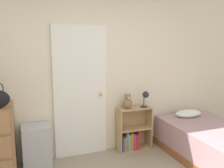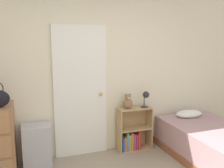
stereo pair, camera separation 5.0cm
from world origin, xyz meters
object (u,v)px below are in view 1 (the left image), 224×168
(teddy_bear, at_px, (128,102))
(bed, at_px, (215,144))
(bookshelf, at_px, (132,133))
(desk_lamp, at_px, (145,96))
(storage_bin, at_px, (37,146))

(teddy_bear, height_order, bed, teddy_bear)
(bookshelf, height_order, desk_lamp, desk_lamp)
(bookshelf, xyz_separation_m, teddy_bear, (-0.09, -0.00, 0.54))
(bookshelf, distance_m, bed, 1.26)
(bookshelf, height_order, bed, bookshelf)
(storage_bin, xyz_separation_m, desk_lamp, (1.72, 0.01, 0.59))
(storage_bin, bearing_deg, bookshelf, 1.99)
(storage_bin, distance_m, bed, 2.60)
(bed, bearing_deg, teddy_bear, 144.02)
(desk_lamp, height_order, bed, desk_lamp)
(storage_bin, height_order, teddy_bear, teddy_bear)
(storage_bin, relative_size, bookshelf, 0.86)
(storage_bin, xyz_separation_m, bookshelf, (1.50, 0.05, -0.03))
(bed, bearing_deg, storage_bin, 163.65)
(storage_bin, relative_size, teddy_bear, 2.53)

